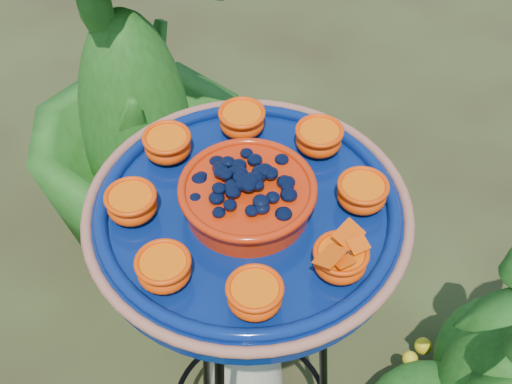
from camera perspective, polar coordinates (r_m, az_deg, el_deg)
tripod_stand at (r=1.34m, az=-0.51°, el=-12.37°), size 0.39×0.39×0.89m
feeder_dish at (r=1.02m, az=-0.66°, el=-1.42°), size 0.55×0.55×0.11m
driftwood_log at (r=1.82m, az=-0.83°, el=-14.44°), size 0.53×0.49×0.18m
shrub_back_right at (r=1.83m, az=-9.88°, el=7.37°), size 0.79×0.79×1.06m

